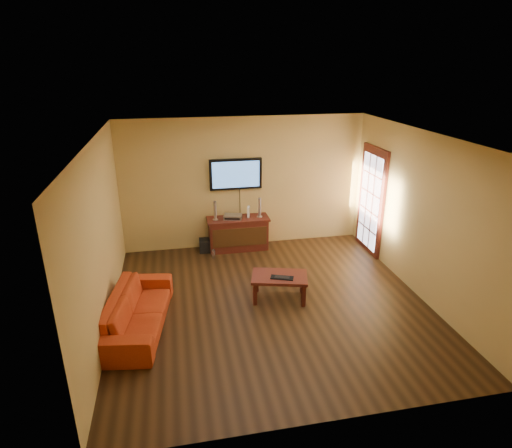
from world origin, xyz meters
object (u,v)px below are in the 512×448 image
object	(u,v)px
game_console	(249,212)
keyboard	(282,278)
sofa	(137,305)
bottle	(213,254)
coffee_table	(279,279)
television	(236,174)
speaker_left	(215,211)
media_console	(238,233)
speaker_right	(260,208)
subwoofer	(206,245)
av_receiver	(233,217)

from	to	relation	value
game_console	keyboard	size ratio (longest dim) A/B	0.56
sofa	keyboard	xyz separation A→B (m)	(2.26, 0.29, 0.07)
bottle	coffee_table	bearing A→B (deg)	-62.47
coffee_table	television	bearing A→B (deg)	98.53
coffee_table	keyboard	size ratio (longest dim) A/B	2.58
game_console	bottle	bearing A→B (deg)	-136.90
speaker_left	media_console	bearing A→B (deg)	0.99
television	coffee_table	distance (m)	2.64
coffee_table	sofa	distance (m)	2.28
sofa	speaker_right	world-z (taller)	speaker_right
coffee_table	sofa	xyz separation A→B (m)	(-2.25, -0.38, 0.01)
subwoofer	bottle	xyz separation A→B (m)	(0.12, -0.38, -0.03)
television	keyboard	bearing A→B (deg)	-81.37
television	game_console	size ratio (longest dim) A/B	4.89
media_console	sofa	world-z (taller)	sofa
television	keyboard	distance (m)	2.69
speaker_left	game_console	world-z (taller)	speaker_left
av_receiver	bottle	bearing A→B (deg)	-126.99
av_receiver	media_console	bearing A→B (deg)	17.95
sofa	subwoofer	xyz separation A→B (m)	(1.21, 2.51, -0.24)
media_console	speaker_right	distance (m)	0.69
sofa	av_receiver	size ratio (longest dim) A/B	5.32
bottle	game_console	bearing A→B (deg)	27.23
television	av_receiver	size ratio (longest dim) A/B	2.96
coffee_table	speaker_right	distance (m)	2.17
av_receiver	keyboard	bearing A→B (deg)	-63.31
keyboard	sofa	bearing A→B (deg)	-172.73
speaker_right	keyboard	bearing A→B (deg)	-92.21
av_receiver	keyboard	size ratio (longest dim) A/B	0.92
av_receiver	game_console	xyz separation A→B (m)	(0.33, 0.04, 0.07)
sofa	keyboard	bearing A→B (deg)	-73.85
bottle	media_console	bearing A→B (deg)	33.25
speaker_left	subwoofer	size ratio (longest dim) A/B	1.51
media_console	subwoofer	bearing A→B (deg)	179.38
television	keyboard	size ratio (longest dim) A/B	2.72
speaker_right	sofa	bearing A→B (deg)	-133.34
keyboard	speaker_right	bearing A→B (deg)	87.79
speaker_right	subwoofer	distance (m)	1.36
coffee_table	bottle	distance (m)	2.00
media_console	speaker_left	bearing A→B (deg)	-179.01
coffee_table	speaker_left	bearing A→B (deg)	110.99
speaker_left	television	bearing A→B (deg)	24.50
speaker_left	bottle	size ratio (longest dim) A/B	1.89
game_console	coffee_table	bearing A→B (deg)	-70.94
av_receiver	bottle	xyz separation A→B (m)	(-0.46, -0.36, -0.63)
media_console	av_receiver	world-z (taller)	av_receiver
speaker_left	speaker_right	size ratio (longest dim) A/B	0.97
av_receiver	subwoofer	distance (m)	0.83
television	game_console	distance (m)	0.82
speaker_left	subwoofer	distance (m)	0.77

